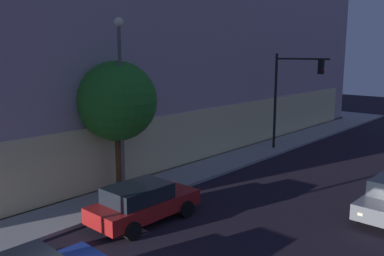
{
  "coord_description": "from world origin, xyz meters",
  "views": [
    {
      "loc": [
        -5.74,
        -8.13,
        6.81
      ],
      "look_at": [
        8.35,
        4.38,
        3.3
      ],
      "focal_mm": 38.67,
      "sensor_mm": 36.0,
      "label": 1
    }
  ],
  "objects_px": {
    "street_lamp_sidewalk": "(121,86)",
    "sidewalk_tree": "(117,101)",
    "modern_building": "(128,15)",
    "car_red": "(143,202)",
    "traffic_light_far_corner": "(291,87)"
  },
  "relations": [
    {
      "from": "sidewalk_tree",
      "to": "car_red",
      "type": "height_order",
      "value": "sidewalk_tree"
    },
    {
      "from": "street_lamp_sidewalk",
      "to": "car_red",
      "type": "relative_size",
      "value": 1.74
    },
    {
      "from": "car_red",
      "to": "sidewalk_tree",
      "type": "bearing_deg",
      "value": 64.68
    },
    {
      "from": "traffic_light_far_corner",
      "to": "sidewalk_tree",
      "type": "relative_size",
      "value": 1.04
    },
    {
      "from": "modern_building",
      "to": "traffic_light_far_corner",
      "type": "xyz_separation_m",
      "value": [
        2.97,
        -13.03,
        -5.17
      ]
    },
    {
      "from": "street_lamp_sidewalk",
      "to": "car_red",
      "type": "height_order",
      "value": "street_lamp_sidewalk"
    },
    {
      "from": "traffic_light_far_corner",
      "to": "street_lamp_sidewalk",
      "type": "xyz_separation_m",
      "value": [
        -13.24,
        1.41,
        0.77
      ]
    },
    {
      "from": "car_red",
      "to": "traffic_light_far_corner",
      "type": "bearing_deg",
      "value": 5.72
    },
    {
      "from": "traffic_light_far_corner",
      "to": "sidewalk_tree",
      "type": "xyz_separation_m",
      "value": [
        -12.91,
        2.12,
        0.0
      ]
    },
    {
      "from": "traffic_light_far_corner",
      "to": "street_lamp_sidewalk",
      "type": "distance_m",
      "value": 13.34
    },
    {
      "from": "modern_building",
      "to": "traffic_light_far_corner",
      "type": "height_order",
      "value": "modern_building"
    },
    {
      "from": "modern_building",
      "to": "sidewalk_tree",
      "type": "height_order",
      "value": "modern_building"
    },
    {
      "from": "traffic_light_far_corner",
      "to": "car_red",
      "type": "xyz_separation_m",
      "value": [
        -14.61,
        -1.46,
        -3.63
      ]
    },
    {
      "from": "street_lamp_sidewalk",
      "to": "sidewalk_tree",
      "type": "distance_m",
      "value": 1.09
    },
    {
      "from": "street_lamp_sidewalk",
      "to": "sidewalk_tree",
      "type": "bearing_deg",
      "value": 65.05
    }
  ]
}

